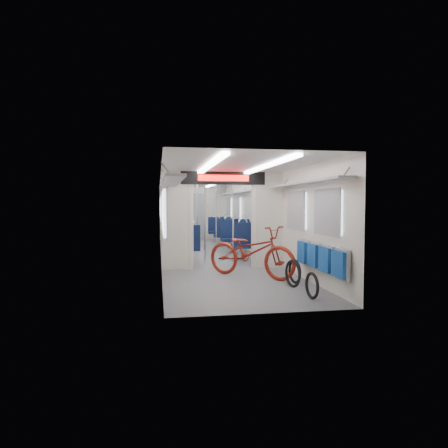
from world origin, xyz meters
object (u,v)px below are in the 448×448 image
at_px(bike_hoop_a, 312,287).
at_px(flip_bench, 320,258).
at_px(bike_hoop_b, 293,275).
at_px(stanchion_far_left, 197,216).
at_px(bicycle, 251,251).
at_px(seat_bay_far_left, 174,231).
at_px(bike_hoop_c, 295,273).
at_px(seat_bay_near_left, 180,240).
at_px(stanchion_far_right, 216,216).
at_px(seat_bay_near_right, 243,237).
at_px(seat_bay_far_right, 224,230).
at_px(stanchion_near_left, 205,219).
at_px(stanchion_near_right, 233,220).

bearing_deg(bike_hoop_a, flip_bench, 58.24).
height_order(bike_hoop_b, stanchion_far_left, stanchion_far_left).
height_order(bicycle, seat_bay_far_left, seat_bay_far_left).
relative_size(bike_hoop_b, bike_hoop_c, 1.09).
bearing_deg(stanchion_far_left, bike_hoop_c, -76.67).
xyz_separation_m(flip_bench, seat_bay_near_left, (-2.29, 4.33, -0.03)).
distance_m(bike_hoop_b, seat_bay_near_left, 4.50).
distance_m(bicycle, stanchion_far_right, 5.13).
height_order(flip_bench, bike_hoop_b, flip_bench).
bearing_deg(seat_bay_near_left, stanchion_far_left, 70.63).
bearing_deg(seat_bay_near_right, bike_hoop_c, -87.86).
distance_m(flip_bench, seat_bay_far_right, 8.19).
xyz_separation_m(seat_bay_near_right, seat_bay_far_right, (0.00, 3.47, -0.02)).
bearing_deg(stanchion_far_right, flip_bench, -81.66).
bearing_deg(stanchion_near_left, stanchion_far_right, 76.62).
relative_size(bike_hoop_a, bike_hoop_b, 0.86).
relative_size(bike_hoop_c, seat_bay_near_left, 0.22).
relative_size(bicycle, bike_hoop_c, 4.38).
bearing_deg(seat_bay_near_right, seat_bay_far_right, 90.00).
height_order(flip_bench, bike_hoop_c, flip_bench).
xyz_separation_m(bike_hoop_c, seat_bay_far_left, (-2.02, 7.35, 0.35)).
bearing_deg(bike_hoop_a, seat_bay_near_right, 89.99).
bearing_deg(stanchion_near_right, seat_bay_far_right, 83.34).
height_order(stanchion_near_right, stanchion_far_left, same).
bearing_deg(bike_hoop_c, stanchion_far_right, 96.63).
relative_size(bike_hoop_b, stanchion_near_left, 0.23).
relative_size(seat_bay_near_right, seat_bay_far_left, 1.03).
xyz_separation_m(seat_bay_far_right, stanchion_far_right, (-0.53, -1.70, 0.59)).
relative_size(seat_bay_near_left, seat_bay_near_right, 0.93).
bearing_deg(flip_bench, seat_bay_far_right, 92.93).
distance_m(bike_hoop_b, seat_bay_far_right, 7.94).
bearing_deg(stanchion_near_left, seat_bay_near_right, 46.95).
relative_size(stanchion_near_right, stanchion_far_left, 1.00).
relative_size(bike_hoop_b, stanchion_far_right, 0.23).
height_order(bicycle, stanchion_far_right, stanchion_far_right).
relative_size(seat_bay_far_left, stanchion_far_right, 0.98).
xyz_separation_m(seat_bay_far_left, stanchion_far_left, (0.68, -1.68, 0.58)).
height_order(bike_hoop_c, stanchion_far_left, stanchion_far_left).
xyz_separation_m(flip_bench, bike_hoop_c, (-0.26, 0.59, -0.37)).
relative_size(flip_bench, seat_bay_near_left, 0.97).
height_order(flip_bench, stanchion_near_right, stanchion_near_right).
height_order(bike_hoop_b, seat_bay_near_right, seat_bay_near_right).
xyz_separation_m(bicycle, bike_hoop_b, (0.53, -1.14, -0.31)).
bearing_deg(seat_bay_far_left, stanchion_near_left, -82.65).
distance_m(bike_hoop_b, stanchion_near_right, 3.04).
distance_m(bike_hoop_c, stanchion_far_left, 5.91).
relative_size(seat_bay_far_right, stanchion_near_left, 0.94).
xyz_separation_m(bike_hoop_b, seat_bay_far_right, (0.01, 7.94, 0.32)).
bearing_deg(bicycle, bike_hoop_a, -120.68).
height_order(bike_hoop_b, stanchion_near_right, stanchion_near_right).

